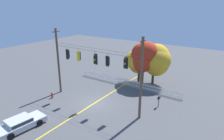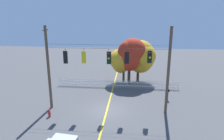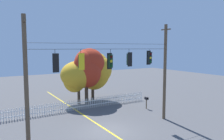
% 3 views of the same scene
% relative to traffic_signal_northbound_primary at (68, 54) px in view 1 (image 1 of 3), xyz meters
% --- Properties ---
extents(ground, '(80.00, 80.00, 0.00)m').
position_rel_traffic_signal_northbound_primary_xyz_m(ground, '(4.04, 0.01, -5.51)').
color(ground, '#4C4C4F').
extents(lane_centerline_stripe, '(0.16, 36.00, 0.01)m').
position_rel_traffic_signal_northbound_primary_xyz_m(lane_centerline_stripe, '(4.04, 0.01, -5.50)').
color(lane_centerline_stripe, gold).
rests_on(lane_centerline_stripe, ground).
extents(signal_support_span, '(12.11, 1.10, 8.56)m').
position_rel_traffic_signal_northbound_primary_xyz_m(signal_support_span, '(4.04, 0.01, -1.15)').
color(signal_support_span, brown).
rests_on(signal_support_span, ground).
extents(traffic_signal_northbound_primary, '(0.43, 0.38, 1.53)m').
position_rel_traffic_signal_northbound_primary_xyz_m(traffic_signal_northbound_primary, '(0.00, 0.00, 0.00)').
color(traffic_signal_northbound_primary, black).
extents(traffic_signal_southbound_primary, '(0.43, 0.38, 1.47)m').
position_rel_traffic_signal_northbound_primary_xyz_m(traffic_signal_southbound_primary, '(1.83, 0.00, 0.03)').
color(traffic_signal_southbound_primary, black).
extents(traffic_signal_eastbound_side, '(0.43, 0.38, 1.55)m').
position_rel_traffic_signal_northbound_primary_xyz_m(traffic_signal_eastbound_side, '(4.26, 0.02, -0.02)').
color(traffic_signal_eastbound_side, black).
extents(traffic_signal_northbound_secondary, '(0.43, 0.38, 1.40)m').
position_rel_traffic_signal_northbound_primary_xyz_m(traffic_signal_northbound_secondary, '(5.99, 0.00, 0.07)').
color(traffic_signal_northbound_secondary, black).
extents(traffic_signal_westbound_side, '(0.43, 0.38, 1.36)m').
position_rel_traffic_signal_northbound_primary_xyz_m(traffic_signal_westbound_side, '(8.15, 0.02, 0.15)').
color(traffic_signal_westbound_side, black).
extents(white_picket_fence, '(16.16, 0.06, 1.10)m').
position_rel_traffic_signal_northbound_primary_xyz_m(white_picket_fence, '(4.61, 6.71, -4.96)').
color(white_picket_fence, white).
rests_on(white_picket_fence, ground).
extents(autumn_maple_near_fence, '(4.19, 3.75, 5.03)m').
position_rel_traffic_signal_northbound_primary_xyz_m(autumn_maple_near_fence, '(5.21, 8.99, -2.24)').
color(autumn_maple_near_fence, '#473828').
rests_on(autumn_maple_near_fence, ground).
extents(autumn_maple_mid, '(3.88, 3.40, 6.45)m').
position_rel_traffic_signal_northbound_primary_xyz_m(autumn_maple_mid, '(6.24, 8.41, -1.24)').
color(autumn_maple_mid, '#473828').
rests_on(autumn_maple_mid, ground).
extents(autumn_oak_far_east, '(4.14, 3.89, 6.05)m').
position_rel_traffic_signal_northbound_primary_xyz_m(autumn_oak_far_east, '(7.72, 9.67, -1.76)').
color(autumn_oak_far_east, '#473828').
rests_on(autumn_oak_far_east, ground).
extents(parked_car, '(2.40, 4.69, 1.15)m').
position_rel_traffic_signal_northbound_primary_xyz_m(parked_car, '(1.43, -8.08, -4.90)').
color(parked_car, '#B7BABF').
rests_on(parked_car, ground).
extents(fire_hydrant, '(0.38, 0.22, 0.79)m').
position_rel_traffic_signal_northbound_primary_xyz_m(fire_hydrant, '(-1.31, -1.96, -5.12)').
color(fire_hydrant, red).
rests_on(fire_hydrant, ground).
extents(roadside_mailbox, '(0.25, 0.44, 1.30)m').
position_rel_traffic_signal_northbound_primary_xyz_m(roadside_mailbox, '(10.73, 3.41, -4.45)').
color(roadside_mailbox, brown).
rests_on(roadside_mailbox, ground).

